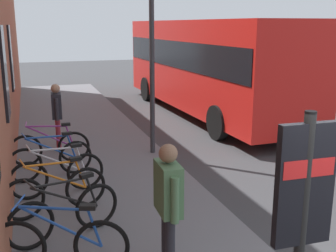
{
  "coord_description": "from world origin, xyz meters",
  "views": [
    {
      "loc": [
        -2.21,
        3.08,
        3.21
      ],
      "look_at": [
        3.67,
        1.11,
        1.69
      ],
      "focal_mm": 44.36,
      "sensor_mm": 36.0,
      "label": 1
    }
  ],
  "objects_px": {
    "bicycle_leaning_wall": "(51,160)",
    "bicycle_end_of_row": "(61,244)",
    "bicycle_far_end": "(58,174)",
    "bicycle_mid_rack": "(51,147)",
    "transit_info_sign": "(303,202)",
    "pedestrian_near_bus": "(168,197)",
    "city_bus": "(206,61)",
    "pedestrian_crossing_street": "(57,110)",
    "bicycle_nearest_sign": "(56,192)",
    "bicycle_beside_lamp": "(65,213)",
    "street_lamp": "(152,16)"
  },
  "relations": [
    {
      "from": "bicycle_leaning_wall",
      "to": "bicycle_end_of_row",
      "type": "bearing_deg",
      "value": 178.68
    },
    {
      "from": "bicycle_far_end",
      "to": "bicycle_mid_rack",
      "type": "distance_m",
      "value": 1.84
    },
    {
      "from": "transit_info_sign",
      "to": "pedestrian_near_bus",
      "type": "relative_size",
      "value": 1.4
    },
    {
      "from": "bicycle_mid_rack",
      "to": "pedestrian_near_bus",
      "type": "relative_size",
      "value": 1.03
    },
    {
      "from": "city_bus",
      "to": "pedestrian_near_bus",
      "type": "xyz_separation_m",
      "value": [
        -9.35,
        4.58,
        -0.75
      ]
    },
    {
      "from": "bicycle_far_end",
      "to": "pedestrian_crossing_street",
      "type": "relative_size",
      "value": 1.05
    },
    {
      "from": "bicycle_nearest_sign",
      "to": "bicycle_mid_rack",
      "type": "relative_size",
      "value": 0.99
    },
    {
      "from": "transit_info_sign",
      "to": "city_bus",
      "type": "xyz_separation_m",
      "value": [
        11.02,
        -3.91,
        0.2
      ]
    },
    {
      "from": "bicycle_end_of_row",
      "to": "bicycle_far_end",
      "type": "bearing_deg",
      "value": -3.46
    },
    {
      "from": "bicycle_beside_lamp",
      "to": "bicycle_leaning_wall",
      "type": "relative_size",
      "value": 0.97
    },
    {
      "from": "bicycle_leaning_wall",
      "to": "bicycle_mid_rack",
      "type": "bearing_deg",
      "value": -2.6
    },
    {
      "from": "bicycle_leaning_wall",
      "to": "bicycle_far_end",
      "type": "bearing_deg",
      "value": -175.21
    },
    {
      "from": "bicycle_end_of_row",
      "to": "bicycle_far_end",
      "type": "height_order",
      "value": "same"
    },
    {
      "from": "city_bus",
      "to": "pedestrian_near_bus",
      "type": "height_order",
      "value": "city_bus"
    },
    {
      "from": "transit_info_sign",
      "to": "bicycle_end_of_row",
      "type": "bearing_deg",
      "value": 42.6
    },
    {
      "from": "bicycle_beside_lamp",
      "to": "pedestrian_crossing_street",
      "type": "relative_size",
      "value": 1.01
    },
    {
      "from": "city_bus",
      "to": "pedestrian_near_bus",
      "type": "relative_size",
      "value": 6.16
    },
    {
      "from": "bicycle_nearest_sign",
      "to": "transit_info_sign",
      "type": "relative_size",
      "value": 0.73
    },
    {
      "from": "bicycle_beside_lamp",
      "to": "pedestrian_near_bus",
      "type": "bearing_deg",
      "value": -139.66
    },
    {
      "from": "bicycle_leaning_wall",
      "to": "city_bus",
      "type": "bearing_deg",
      "value": -47.11
    },
    {
      "from": "bicycle_beside_lamp",
      "to": "bicycle_far_end",
      "type": "height_order",
      "value": "same"
    },
    {
      "from": "bicycle_far_end",
      "to": "pedestrian_crossing_street",
      "type": "distance_m",
      "value": 3.03
    },
    {
      "from": "bicycle_beside_lamp",
      "to": "bicycle_nearest_sign",
      "type": "relative_size",
      "value": 0.97
    },
    {
      "from": "bicycle_end_of_row",
      "to": "bicycle_mid_rack",
      "type": "distance_m",
      "value": 4.44
    },
    {
      "from": "bicycle_end_of_row",
      "to": "bicycle_beside_lamp",
      "type": "height_order",
      "value": "same"
    },
    {
      "from": "bicycle_leaning_wall",
      "to": "transit_info_sign",
      "type": "bearing_deg",
      "value": -161.63
    },
    {
      "from": "bicycle_leaning_wall",
      "to": "bicycle_nearest_sign",
      "type": "bearing_deg",
      "value": 179.31
    },
    {
      "from": "bicycle_mid_rack",
      "to": "city_bus",
      "type": "xyz_separation_m",
      "value": [
        4.45,
        -5.74,
        1.41
      ]
    },
    {
      "from": "bicycle_far_end",
      "to": "bicycle_leaning_wall",
      "type": "distance_m",
      "value": 0.92
    },
    {
      "from": "bicycle_nearest_sign",
      "to": "bicycle_far_end",
      "type": "height_order",
      "value": "same"
    },
    {
      "from": "bicycle_far_end",
      "to": "transit_info_sign",
      "type": "bearing_deg",
      "value": -159.19
    },
    {
      "from": "bicycle_leaning_wall",
      "to": "street_lamp",
      "type": "relative_size",
      "value": 0.31
    },
    {
      "from": "bicycle_mid_rack",
      "to": "transit_info_sign",
      "type": "relative_size",
      "value": 0.74
    },
    {
      "from": "bicycle_far_end",
      "to": "pedestrian_crossing_street",
      "type": "height_order",
      "value": "pedestrian_crossing_street"
    },
    {
      "from": "bicycle_mid_rack",
      "to": "transit_info_sign",
      "type": "xyz_separation_m",
      "value": [
        -6.57,
        -1.83,
        1.21
      ]
    },
    {
      "from": "bicycle_far_end",
      "to": "bicycle_mid_rack",
      "type": "bearing_deg",
      "value": 1.08
    },
    {
      "from": "pedestrian_near_bus",
      "to": "transit_info_sign",
      "type": "bearing_deg",
      "value": -157.98
    },
    {
      "from": "bicycle_end_of_row",
      "to": "street_lamp",
      "type": "xyz_separation_m",
      "value": [
        4.56,
        -2.56,
        2.89
      ]
    },
    {
      "from": "bicycle_beside_lamp",
      "to": "city_bus",
      "type": "xyz_separation_m",
      "value": [
        8.0,
        -5.72,
        1.41
      ]
    },
    {
      "from": "bicycle_beside_lamp",
      "to": "pedestrian_crossing_street",
      "type": "xyz_separation_m",
      "value": [
        4.67,
        -0.24,
        0.63
      ]
    },
    {
      "from": "street_lamp",
      "to": "city_bus",
      "type": "bearing_deg",
      "value": -37.28
    },
    {
      "from": "bicycle_beside_lamp",
      "to": "bicycle_far_end",
      "type": "distance_m",
      "value": 1.72
    },
    {
      "from": "bicycle_far_end",
      "to": "pedestrian_near_bus",
      "type": "height_order",
      "value": "pedestrian_near_bus"
    },
    {
      "from": "transit_info_sign",
      "to": "pedestrian_crossing_street",
      "type": "xyz_separation_m",
      "value": [
        7.69,
        1.58,
        -0.58
      ]
    },
    {
      "from": "bicycle_end_of_row",
      "to": "bicycle_mid_rack",
      "type": "relative_size",
      "value": 0.96
    },
    {
      "from": "pedestrian_near_bus",
      "to": "bicycle_nearest_sign",
      "type": "bearing_deg",
      "value": 28.65
    },
    {
      "from": "bicycle_end_of_row",
      "to": "city_bus",
      "type": "bearing_deg",
      "value": -33.4
    },
    {
      "from": "bicycle_end_of_row",
      "to": "bicycle_nearest_sign",
      "type": "relative_size",
      "value": 0.98
    },
    {
      "from": "city_bus",
      "to": "street_lamp",
      "type": "distance_m",
      "value": 5.64
    },
    {
      "from": "bicycle_nearest_sign",
      "to": "transit_info_sign",
      "type": "bearing_deg",
      "value": -154.1
    }
  ]
}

